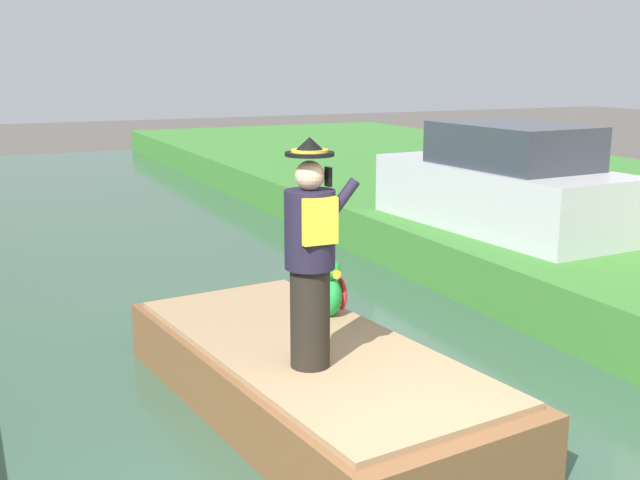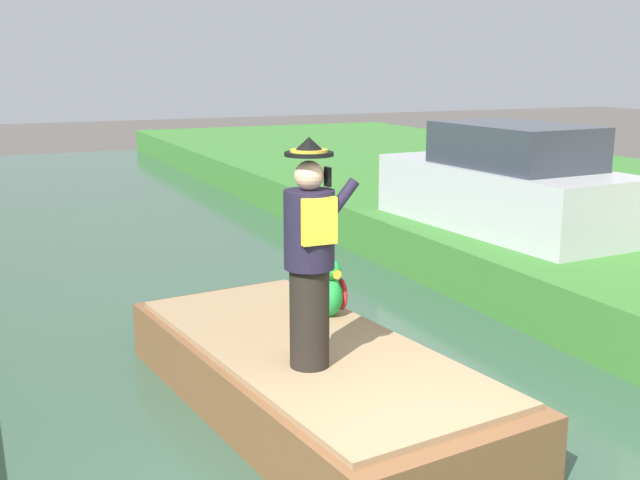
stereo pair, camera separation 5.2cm
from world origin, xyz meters
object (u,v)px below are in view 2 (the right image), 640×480
parked_car_silver (506,184)px  boat (309,377)px  person_pirate (310,255)px  parrot_plush (329,292)px

parked_car_silver → boat: bearing=-145.4°
boat → parked_car_silver: size_ratio=1.07×
boat → parked_car_silver: bearing=34.6°
person_pirate → parrot_plush: size_ratio=3.25×
person_pirate → parked_car_silver: (4.63, 3.51, -0.23)m
parrot_plush → parked_car_silver: 4.65m
boat → parrot_plush: 0.98m
person_pirate → parrot_plush: bearing=55.4°
parked_car_silver → person_pirate: bearing=-142.8°
person_pirate → parrot_plush: 1.46m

